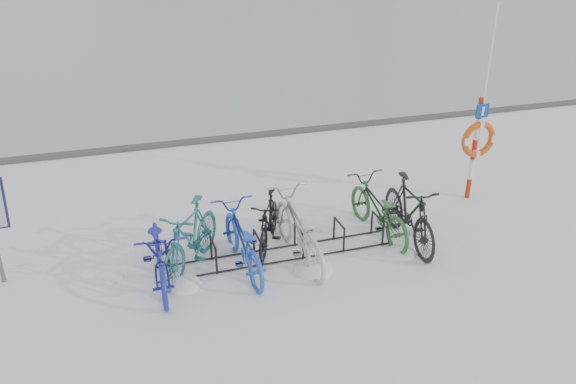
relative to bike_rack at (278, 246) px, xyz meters
name	(u,v)px	position (x,y,z in m)	size (l,w,h in m)	color
ground	(278,256)	(0.00, 0.00, -0.18)	(900.00, 900.00, 0.00)	white
quay_edge	(212,140)	(0.00, 5.90, -0.13)	(400.00, 0.25, 0.10)	#3F3F42
bike_rack	(278,246)	(0.00, 0.00, 0.00)	(4.00, 0.48, 0.46)	black
lifebuoy_station	(478,139)	(4.32, 0.93, 1.09)	(0.73, 0.22, 3.78)	#AC200D
bike_0	(160,251)	(-1.92, -0.16, 0.35)	(0.70, 2.02, 1.06)	#1D229A
bike_1	(190,236)	(-1.42, 0.09, 0.39)	(0.54, 1.91, 1.15)	#205F67
bike_2	(242,239)	(-0.65, -0.17, 0.34)	(0.69, 1.99, 1.04)	#214CB6
bike_3	(269,220)	(-0.05, 0.39, 0.30)	(0.45, 1.60, 0.96)	black
bike_4	(298,228)	(0.30, -0.15, 0.38)	(0.74, 2.14, 1.12)	#B5B6BD
bike_5	(378,208)	(1.88, 0.19, 0.34)	(0.69, 1.98, 1.04)	#29582D
bike_6	(409,210)	(2.27, -0.21, 0.41)	(0.56, 1.98, 1.19)	black
snow_drifts	(288,261)	(0.10, -0.21, -0.18)	(5.69, 1.88, 0.23)	white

